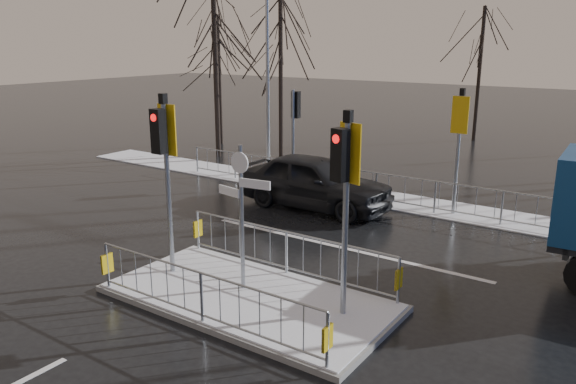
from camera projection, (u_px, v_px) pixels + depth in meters
The scene contains 11 objects.
ground at pixel (249, 301), 11.63m from camera, with size 120.00×120.00×0.00m, color black.
snow_verge at pixel (411, 204), 18.47m from camera, with size 30.00×2.00×0.04m, color white.
lane_markings at pixel (238, 307), 11.37m from camera, with size 8.00×11.38×0.01m.
traffic_island at pixel (248, 283), 11.55m from camera, with size 6.00×3.04×4.15m.
far_kerb_fixtures at pixel (415, 178), 17.64m from camera, with size 18.00×0.65×3.83m.
car_far_lane at pixel (315, 181), 17.91m from camera, with size 2.04×5.07×1.73m, color black.
tree_near_a at pixel (214, 19), 24.52m from camera, with size 4.75×4.75×8.97m.
tree_near_b at pixel (281, 42), 24.60m from camera, with size 4.00×4.00×7.55m.
tree_near_c at pixel (219, 55), 28.02m from camera, with size 3.50×3.50×6.61m.
tree_far_a at pixel (481, 48), 28.95m from camera, with size 3.75×3.75×7.08m.
street_lamp_left at pixel (269, 60), 21.53m from camera, with size 1.25×0.18×8.20m.
Camera 1 is at (6.70, -8.30, 5.23)m, focal length 35.00 mm.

